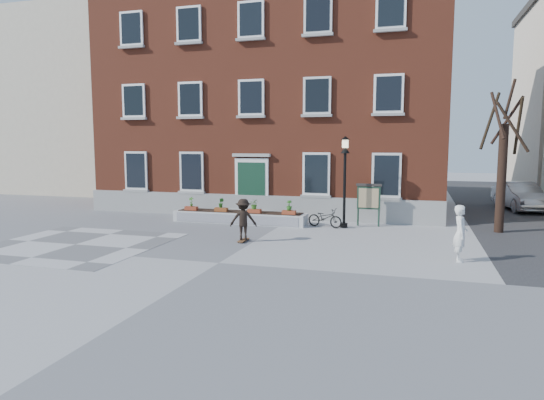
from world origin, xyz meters
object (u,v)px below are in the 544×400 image
(bicycle, at_px, (325,218))
(bystander, at_px, (460,233))
(parked_car, at_px, (520,196))
(lamp_post, at_px, (345,169))
(skateboarder, at_px, (243,219))
(notice_board, at_px, (369,198))

(bicycle, distance_m, bystander, 7.03)
(bystander, bearing_deg, parked_car, -15.91)
(bicycle, xyz_separation_m, bystander, (5.09, -4.83, 0.46))
(parked_car, distance_m, lamp_post, 11.90)
(parked_car, distance_m, bystander, 13.86)
(bicycle, bearing_deg, parked_car, -31.83)
(bicycle, bearing_deg, skateboarder, 164.91)
(parked_car, relative_size, notice_board, 2.46)
(lamp_post, bearing_deg, parked_car, 44.53)
(bicycle, distance_m, notice_board, 2.13)
(parked_car, bearing_deg, skateboarder, -143.42)
(notice_board, bearing_deg, bicycle, -155.33)
(lamp_post, xyz_separation_m, skateboarder, (-3.14, -4.07, -1.71))
(bystander, xyz_separation_m, skateboarder, (-7.43, 0.91, -0.05))
(parked_car, height_order, notice_board, notice_board)
(lamp_post, bearing_deg, skateboarder, -127.63)
(skateboarder, bearing_deg, notice_board, 49.02)
(parked_car, bearing_deg, bystander, -117.55)
(bicycle, bearing_deg, notice_board, -49.60)
(bicycle, height_order, skateboarder, skateboarder)
(bicycle, relative_size, notice_board, 0.85)
(lamp_post, relative_size, notice_board, 2.10)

